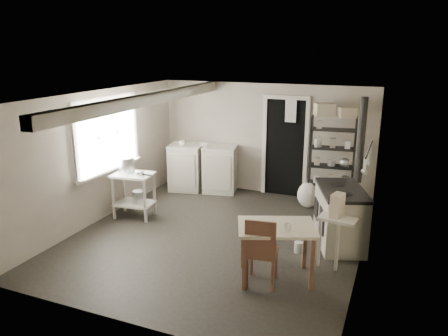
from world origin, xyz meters
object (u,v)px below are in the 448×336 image
at_px(prep_table, 134,196).
at_px(work_table, 276,252).
at_px(stove, 340,218).
at_px(chair, 262,249).
at_px(stockpot, 126,166).
at_px(shelf_rack, 332,160).
at_px(base_cabinets, 203,169).
at_px(flour_sack, 308,196).

height_order(prep_table, work_table, prep_table).
height_order(stove, chair, chair).
relative_size(stockpot, shelf_rack, 0.17).
distance_m(prep_table, chair, 3.16).
distance_m(prep_table, shelf_rack, 3.75).
bearing_deg(base_cabinets, chair, -66.06).
height_order(shelf_rack, chair, shelf_rack).
bearing_deg(prep_table, flour_sack, 30.67).
xyz_separation_m(prep_table, chair, (2.86, -1.34, 0.08)).
bearing_deg(shelf_rack, stove, -82.89).
bearing_deg(shelf_rack, chair, -103.62).
bearing_deg(stockpot, flour_sack, 28.58).
bearing_deg(work_table, flour_sack, 93.30).
distance_m(prep_table, flour_sack, 3.29).
bearing_deg(stove, flour_sack, 99.47).
distance_m(shelf_rack, flour_sack, 0.82).
xyz_separation_m(base_cabinets, chair, (2.35, -3.22, 0.02)).
bearing_deg(work_table, stockpot, 159.06).
distance_m(stockpot, stove, 3.82).
bearing_deg(stockpot, stove, 3.27).
xyz_separation_m(chair, flour_sack, (-0.03, 3.02, -0.24)).
height_order(base_cabinets, work_table, base_cabinets).
xyz_separation_m(prep_table, flour_sack, (2.83, 1.68, -0.16)).
distance_m(prep_table, stockpot, 0.57).
xyz_separation_m(stockpot, chair, (3.02, -1.39, -0.45)).
xyz_separation_m(shelf_rack, chair, (-0.34, -3.21, -0.46)).
height_order(stockpot, work_table, stockpot).
bearing_deg(chair, stockpot, 147.60).
bearing_deg(base_cabinets, work_table, -62.91).
distance_m(shelf_rack, stove, 1.73).
height_order(stove, work_table, stove).
height_order(stove, flour_sack, stove).
bearing_deg(prep_table, chair, -25.12).
bearing_deg(chair, prep_table, 147.20).
relative_size(work_table, chair, 1.05).
relative_size(prep_table, base_cabinets, 0.54).
xyz_separation_m(stockpot, work_table, (3.15, -1.21, -0.56)).
height_order(base_cabinets, shelf_rack, shelf_rack).
bearing_deg(stockpot, base_cabinets, 69.94).
bearing_deg(chair, shelf_rack, 76.20).
distance_m(stockpot, shelf_rack, 3.82).
bearing_deg(stove, shelf_rack, 84.78).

